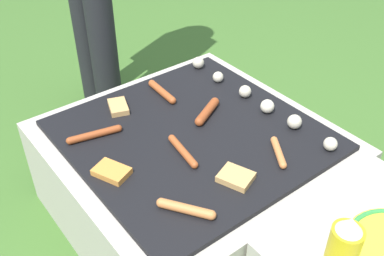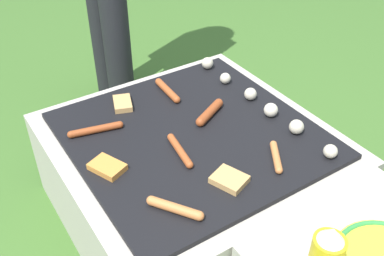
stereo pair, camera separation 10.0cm
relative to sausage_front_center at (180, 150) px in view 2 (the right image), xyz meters
name	(u,v)px [view 2 (the right image)]	position (x,y,z in m)	size (l,w,h in m)	color
ground_plane	(192,211)	(-0.07, 0.09, -0.39)	(14.00, 14.00, 0.00)	#3D6628
grill	(192,175)	(-0.07, 0.09, -0.20)	(0.88, 0.88, 0.38)	#B2AA9E
sausage_front_right	(96,130)	(-0.24, -0.18, 0.00)	(0.06, 0.18, 0.02)	#93421E
sausage_mid_right	(167,90)	(-0.33, 0.15, 0.00)	(0.17, 0.03, 0.03)	#A34C23
sausage_front_center	(180,150)	(0.00, 0.00, 0.00)	(0.17, 0.05, 0.02)	#A34C23
sausage_front_left	(175,208)	(0.20, -0.14, 0.00)	(0.14, 0.11, 0.03)	#C6753D
sausage_back_left	(276,157)	(0.19, 0.23, 0.00)	(0.13, 0.09, 0.02)	#C6753D
sausage_mid_left	(210,112)	(-0.12, 0.20, 0.00)	(0.09, 0.15, 0.03)	#93421E
bread_slice_center	(229,179)	(0.19, 0.05, 0.00)	(0.12, 0.11, 0.02)	tan
bread_slice_right	(107,167)	(-0.05, -0.22, 0.00)	(0.12, 0.10, 0.02)	#D18438
bread_slice_left	(123,103)	(-0.34, -0.03, 0.00)	(0.11, 0.09, 0.02)	tan
mushroom_row	(261,102)	(-0.06, 0.38, 0.01)	(0.72, 0.06, 0.05)	beige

